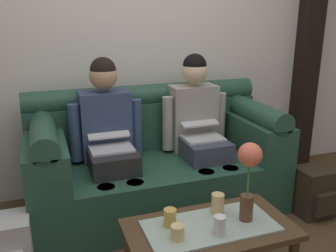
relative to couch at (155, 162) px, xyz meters
name	(u,v)px	position (x,y,z in m)	size (l,w,h in m)	color
back_wall_patterned	(135,23)	(0.00, 0.53, 1.07)	(6.00, 0.12, 2.90)	silver
timber_pillar	(310,22)	(1.72, 0.41, 1.07)	(0.20, 0.20, 2.90)	black
couch	(155,162)	(0.00, 0.00, 0.00)	(1.94, 0.88, 0.96)	#234738
person_left	(108,134)	(-0.37, 0.00, 0.28)	(0.56, 0.67, 1.22)	#232326
person_right	(198,125)	(0.37, 0.00, 0.28)	(0.56, 0.67, 1.22)	#383D4C
coffee_table	(210,234)	(0.00, -1.01, -0.04)	(0.94, 0.50, 0.40)	#47331E
flower_vase	(249,169)	(0.22, -1.02, 0.33)	(0.13, 0.13, 0.46)	brown
cup_near_left	(177,232)	(-0.22, -1.07, 0.06)	(0.07, 0.07, 0.08)	#DBB77A
cup_near_right	(170,218)	(-0.21, -0.94, 0.07)	(0.07, 0.07, 0.10)	gold
cup_far_center	(218,204)	(0.10, -0.91, 0.08)	(0.07, 0.07, 0.12)	#DBB77A
cup_far_left	(220,225)	(0.01, -1.10, 0.07)	(0.06, 0.06, 0.11)	silver
backpack_left	(4,250)	(-1.11, -0.54, -0.19)	(0.32, 0.29, 0.38)	#B7B7BC
backpack_right	(316,193)	(1.13, -0.57, -0.19)	(0.28, 0.27, 0.38)	#2D2319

